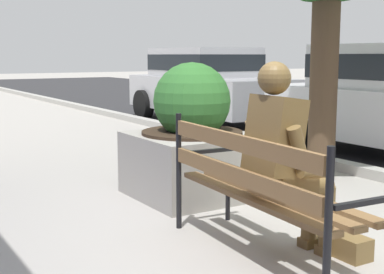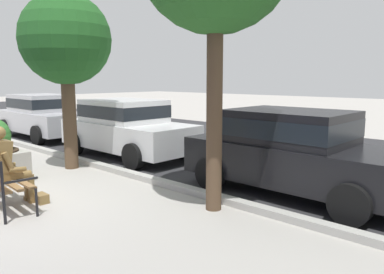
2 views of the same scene
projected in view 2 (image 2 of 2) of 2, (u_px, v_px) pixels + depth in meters
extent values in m
cube|color=#2D2D30|center=(251.00, 148.00, 11.60)|extent=(60.00, 9.00, 0.01)
cube|color=#B2AFA8|center=(132.00, 174.00, 8.25)|extent=(60.00, 0.20, 0.12)
cube|color=olive|center=(4.00, 180.00, 6.35)|extent=(1.70, 0.24, 0.04)
cube|color=olive|center=(15.00, 178.00, 6.47)|extent=(1.70, 0.24, 0.04)
cylinder|color=black|center=(1.00, 180.00, 7.15)|extent=(0.04, 0.04, 0.45)
cylinder|color=black|center=(37.00, 203.00, 5.88)|extent=(0.04, 0.04, 0.45)
cylinder|color=black|center=(3.00, 193.00, 5.52)|extent=(0.04, 0.04, 0.95)
cube|color=black|center=(22.00, 180.00, 5.68)|extent=(0.07, 0.48, 0.03)
cube|color=olive|center=(9.00, 174.00, 6.32)|extent=(0.35, 0.33, 0.16)
cube|color=olive|center=(1.00, 156.00, 6.20)|extent=(0.37, 0.30, 0.55)
cylinder|color=olive|center=(7.00, 165.00, 6.51)|extent=(0.09, 0.27, 0.10)
cylinder|color=olive|center=(8.00, 161.00, 6.07)|extent=(0.09, 0.18, 0.29)
cylinder|color=olive|center=(18.00, 169.00, 6.19)|extent=(0.09, 0.27, 0.10)
cylinder|color=olive|center=(16.00, 173.00, 6.49)|extent=(0.14, 0.37, 0.14)
cylinder|color=olive|center=(27.00, 186.00, 6.66)|extent=(0.11, 0.11, 0.50)
cube|color=olive|center=(31.00, 197.00, 6.73)|extent=(0.12, 0.24, 0.07)
cylinder|color=olive|center=(20.00, 175.00, 6.36)|extent=(0.14, 0.37, 0.14)
cylinder|color=olive|center=(31.00, 189.00, 6.53)|extent=(0.11, 0.11, 0.50)
cube|color=olive|center=(36.00, 200.00, 6.61)|extent=(0.12, 0.24, 0.07)
cube|color=olive|center=(41.00, 198.00, 6.54)|extent=(0.28, 0.19, 0.16)
cylinder|color=brown|center=(70.00, 121.00, 8.92)|extent=(0.32, 0.32, 2.30)
sphere|color=#235B23|center=(66.00, 39.00, 8.63)|extent=(2.08, 2.08, 2.08)
cylinder|color=brown|center=(214.00, 114.00, 6.00)|extent=(0.26, 0.26, 3.17)
cube|color=#B7B7BC|center=(43.00, 121.00, 13.63)|extent=(4.11, 1.73, 0.70)
cube|color=#B7B7BC|center=(40.00, 103.00, 13.63)|extent=(2.14, 1.58, 0.60)
cube|color=black|center=(40.00, 103.00, 13.63)|extent=(2.15, 1.59, 0.33)
cylinder|color=black|center=(84.00, 130.00, 13.39)|extent=(0.64, 0.22, 0.64)
cylinder|color=black|center=(38.00, 135.00, 12.16)|extent=(0.64, 0.22, 0.64)
cylinder|color=black|center=(49.00, 124.00, 15.18)|extent=(0.64, 0.22, 0.64)
cylinder|color=black|center=(5.00, 128.00, 13.96)|extent=(0.64, 0.22, 0.64)
cube|color=silver|center=(127.00, 135.00, 10.34)|extent=(4.11, 1.73, 0.70)
cube|color=silver|center=(123.00, 111.00, 10.34)|extent=(2.14, 1.58, 0.60)
cube|color=black|center=(123.00, 111.00, 10.34)|extent=(2.15, 1.59, 0.33)
cylinder|color=black|center=(184.00, 147.00, 10.10)|extent=(0.64, 0.22, 0.64)
cylinder|color=black|center=(133.00, 156.00, 8.87)|extent=(0.64, 0.22, 0.64)
cylinder|color=black|center=(123.00, 137.00, 11.89)|extent=(0.64, 0.22, 0.64)
cylinder|color=black|center=(75.00, 143.00, 10.67)|extent=(0.64, 0.22, 0.64)
cube|color=black|center=(296.00, 162.00, 6.97)|extent=(4.11, 1.73, 0.70)
cube|color=black|center=(290.00, 126.00, 6.97)|extent=(2.14, 1.58, 0.60)
cube|color=black|center=(290.00, 126.00, 6.97)|extent=(2.15, 1.59, 0.33)
cylinder|color=black|center=(350.00, 204.00, 5.50)|extent=(0.64, 0.22, 0.64)
cylinder|color=black|center=(259.00, 160.00, 8.53)|extent=(0.64, 0.22, 0.64)
cylinder|color=black|center=(211.00, 173.00, 7.30)|extent=(0.64, 0.22, 0.64)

